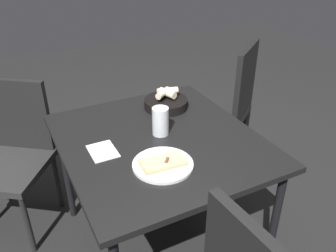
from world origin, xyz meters
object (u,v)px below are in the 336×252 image
at_px(bread_basket, 166,102).
at_px(beer_glass, 160,123).
at_px(dining_table, 159,149).
at_px(chair_spare, 11,148).
at_px(chair_far, 228,103).
at_px(pizza_plate, 163,164).

xyz_separation_m(bread_basket, beer_glass, (-0.26, 0.16, 0.03)).
height_order(dining_table, chair_spare, chair_spare).
relative_size(beer_glass, chair_far, 0.15).
height_order(dining_table, beer_glass, beer_glass).
height_order(bread_basket, beer_glass, beer_glass).
height_order(pizza_plate, bread_basket, bread_basket).
height_order(pizza_plate, chair_far, chair_far).
height_order(pizza_plate, chair_spare, chair_spare).
bearing_deg(pizza_plate, chair_far, -51.21).
relative_size(chair_far, chair_spare, 1.08).
bearing_deg(chair_spare, chair_far, -94.95).
relative_size(pizza_plate, chair_far, 0.28).
bearing_deg(pizza_plate, chair_spare, 35.90).
xyz_separation_m(pizza_plate, bread_basket, (0.51, -0.27, 0.02)).
distance_m(dining_table, bread_basket, 0.36).
height_order(pizza_plate, beer_glass, beer_glass).
distance_m(pizza_plate, beer_glass, 0.28).
bearing_deg(dining_table, beer_glass, -34.50).
relative_size(dining_table, chair_spare, 1.15).
distance_m(beer_glass, chair_spare, 0.93).
bearing_deg(chair_far, bread_basket, 106.94).
relative_size(dining_table, chair_far, 1.07).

